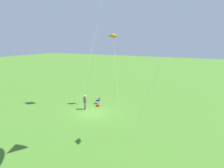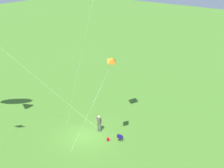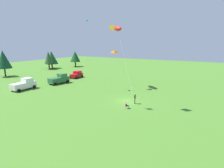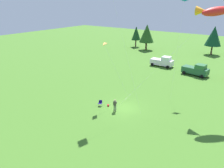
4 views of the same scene
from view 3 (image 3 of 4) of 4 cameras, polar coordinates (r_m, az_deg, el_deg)
ground_plane at (r=29.96m, az=5.20°, el=-5.68°), size 160.00×160.00×0.00m
person_kite_flyer at (r=28.71m, az=7.47°, el=-4.44°), size 0.57×0.42×1.74m
folding_chair at (r=26.66m, az=4.86°, el=-6.98°), size 0.60×0.60×0.82m
backpack_on_grass at (r=27.84m, az=4.73°, el=-6.91°), size 0.38×0.38×0.22m
truck_white_pickup at (r=41.74m, az=-26.78°, el=-0.11°), size 5.04×2.49×2.34m
truck_green_flatbed at (r=44.86m, az=-16.79°, el=1.58°), size 5.20×2.90×2.34m
car_red_sedan at (r=51.22m, az=-11.46°, el=3.08°), size 4.42×2.72×1.89m
treeline_distant at (r=62.68m, az=-26.63°, el=7.11°), size 54.03×11.66×7.71m
kite_large_fish at (r=38.95m, az=1.52°, el=17.72°), size 11.16×10.27×13.52m
kite_delta_orange at (r=25.38m, az=0.84°, el=10.53°), size 3.40×2.93×8.80m
kite_delta_teal at (r=37.21m, az=-8.08°, el=19.85°), size 1.53×4.99×14.44m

